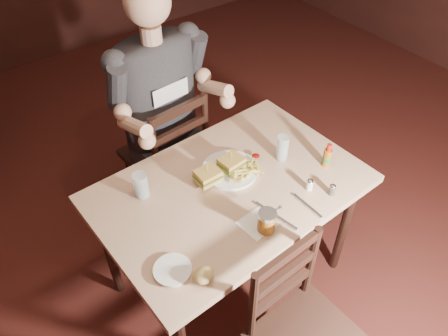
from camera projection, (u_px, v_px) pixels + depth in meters
room_shell at (322, 92)px, 1.53m from camera, size 7.00×7.00×7.00m
main_table at (230, 197)px, 2.12m from camera, size 1.29×0.89×0.77m
chair_far at (165, 154)px, 2.70m from camera, size 0.47×0.51×0.93m
diner at (161, 82)px, 2.29m from camera, size 0.65×0.53×1.05m
dinner_plate at (230, 171)px, 2.14m from camera, size 0.28×0.28×0.02m
sandwich_left at (208, 173)px, 2.05m from camera, size 0.11×0.09×0.10m
sandwich_right at (231, 160)px, 2.11m from camera, size 0.12×0.10×0.10m
fries_pile at (243, 172)px, 2.09m from camera, size 0.25×0.18×0.04m
ketchup_dollop at (256, 156)px, 2.20m from camera, size 0.04×0.04×0.01m
glass_left at (141, 185)px, 1.99m from camera, size 0.07×0.07×0.13m
glass_right at (282, 148)px, 2.17m from camera, size 0.06×0.06×0.14m
hot_sauce at (328, 155)px, 2.13m from camera, size 0.04×0.04×0.13m
salt_shaker at (310, 185)px, 2.04m from camera, size 0.03×0.03×0.06m
pepper_shaker at (332, 190)px, 2.02m from camera, size 0.03×0.03×0.06m
syrup_dispenser at (267, 221)px, 1.85m from camera, size 0.09×0.09×0.11m
napkin at (257, 224)px, 1.90m from camera, size 0.16×0.15×0.00m
knife at (276, 216)px, 1.93m from camera, size 0.06×0.23×0.01m
fork at (307, 205)px, 1.97m from camera, size 0.02×0.18×0.01m
side_plate at (173, 270)px, 1.72m from camera, size 0.16×0.16×0.01m
bread_roll at (203, 275)px, 1.67m from camera, size 0.09×0.08×0.05m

